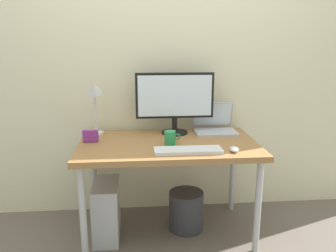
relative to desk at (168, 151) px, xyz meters
name	(u,v)px	position (x,y,z in m)	size (l,w,h in m)	color
ground_plane	(168,231)	(0.00, 0.00, -0.64)	(6.00, 6.00, 0.00)	#665B51
back_wall	(163,55)	(0.00, 0.43, 0.66)	(4.40, 0.04, 2.60)	beige
desk	(168,151)	(0.00, 0.00, 0.00)	(1.26, 0.75, 0.71)	olive
monitor	(175,99)	(0.07, 0.24, 0.33)	(0.60, 0.20, 0.47)	black
laptop	(214,125)	(0.39, 0.26, 0.12)	(0.32, 0.28, 0.22)	#B2B2B7
desk_lamp	(94,96)	(-0.53, 0.24, 0.36)	(0.11, 0.16, 0.43)	silver
keyboard	(188,150)	(0.11, -0.23, 0.07)	(0.44, 0.14, 0.02)	silver
mouse	(234,149)	(0.41, -0.25, 0.08)	(0.06, 0.09, 0.03)	silver
coffee_mug	(170,138)	(0.01, -0.05, 0.11)	(0.11, 0.08, 0.10)	#268C4C
photo_frame	(91,136)	(-0.55, 0.04, 0.11)	(0.11, 0.02, 0.09)	purple
computer_tower	(107,210)	(-0.45, -0.03, -0.43)	(0.18, 0.36, 0.42)	#B2B2B7
wastebasket	(186,211)	(0.14, 0.03, -0.49)	(0.26, 0.26, 0.30)	#333338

